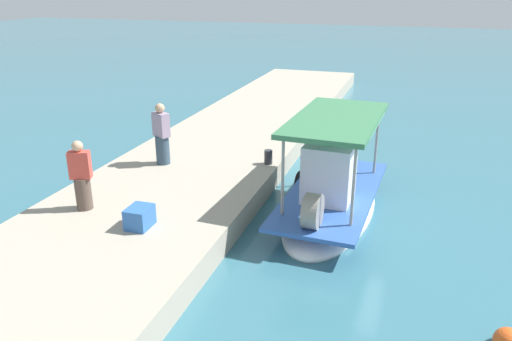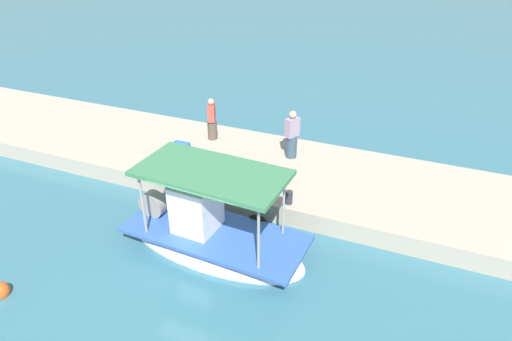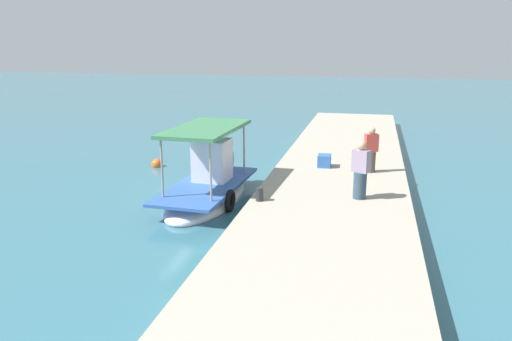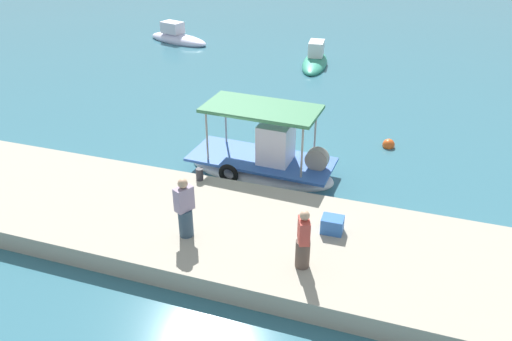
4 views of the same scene
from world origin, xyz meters
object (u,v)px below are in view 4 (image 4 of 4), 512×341
(cargo_crate, at_px, (332,225))
(moored_boat_near, at_px, (315,61))
(marker_buoy, at_px, (388,145))
(main_fishing_boat, at_px, (264,162))
(fisherman_near_bollard, at_px, (303,242))
(moored_boat_mid, at_px, (178,38))
(fisherman_by_crate, at_px, (185,210))
(mooring_bollard, at_px, (200,174))

(cargo_crate, height_order, moored_boat_near, moored_boat_near)
(marker_buoy, bearing_deg, main_fishing_boat, -138.02)
(marker_buoy, bearing_deg, moored_boat_near, 118.09)
(fisherman_near_bollard, distance_m, marker_buoy, 9.23)
(marker_buoy, height_order, moored_boat_mid, moored_boat_mid)
(cargo_crate, bearing_deg, marker_buoy, 82.99)
(fisherman_by_crate, relative_size, moored_boat_near, 0.39)
(marker_buoy, distance_m, moored_boat_mid, 19.43)
(fisherman_near_bollard, xyz_separation_m, moored_boat_near, (-3.92, 18.89, -1.14))
(cargo_crate, relative_size, moored_boat_mid, 0.12)
(mooring_bollard, xyz_separation_m, moored_boat_mid, (-9.64, 17.81, -0.57))
(fisherman_near_bollard, relative_size, cargo_crate, 2.77)
(main_fishing_boat, bearing_deg, marker_buoy, 41.98)
(main_fishing_boat, relative_size, moored_boat_mid, 1.10)
(moored_boat_mid, bearing_deg, mooring_bollard, -61.57)
(fisherman_by_crate, xyz_separation_m, cargo_crate, (3.81, 1.45, -0.58))
(fisherman_by_crate, distance_m, moored_boat_near, 18.66)
(mooring_bollard, relative_size, moored_boat_near, 0.09)
(main_fishing_boat, relative_size, fisherman_by_crate, 3.06)
(cargo_crate, distance_m, moored_boat_near, 17.72)
(main_fishing_boat, xyz_separation_m, fisherman_by_crate, (-0.63, -5.09, 0.97))
(main_fishing_boat, xyz_separation_m, cargo_crate, (3.19, -3.64, 0.39))
(fisherman_by_crate, xyz_separation_m, moored_boat_mid, (-10.56, 20.76, -1.18))
(marker_buoy, bearing_deg, moored_boat_mid, 141.85)
(main_fishing_boat, xyz_separation_m, moored_boat_mid, (-11.19, 15.68, -0.21))
(moored_boat_near, bearing_deg, marker_buoy, -61.91)
(fisherman_by_crate, height_order, marker_buoy, fisherman_by_crate)
(moored_boat_mid, bearing_deg, main_fishing_boat, -54.48)
(fisherman_by_crate, bearing_deg, cargo_crate, 20.79)
(fisherman_near_bollard, distance_m, cargo_crate, 1.86)
(fisherman_near_bollard, height_order, mooring_bollard, fisherman_near_bollard)
(main_fishing_boat, relative_size, moored_boat_near, 1.21)
(marker_buoy, bearing_deg, fisherman_by_crate, -118.26)
(cargo_crate, relative_size, moored_boat_near, 0.13)
(moored_boat_mid, bearing_deg, marker_buoy, -38.15)
(cargo_crate, bearing_deg, mooring_bollard, 162.38)
(fisherman_near_bollard, distance_m, moored_boat_mid, 25.27)
(mooring_bollard, bearing_deg, cargo_crate, -17.62)
(fisherman_by_crate, relative_size, moored_boat_mid, 0.36)
(main_fishing_boat, bearing_deg, fisherman_by_crate, -97.01)
(mooring_bollard, distance_m, moored_boat_mid, 20.26)
(main_fishing_boat, relative_size, fisherman_near_bollard, 3.29)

